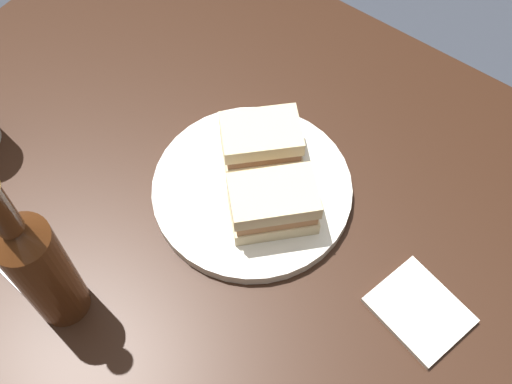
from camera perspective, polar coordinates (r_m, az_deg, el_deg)
name	(u,v)px	position (r m, az deg, el deg)	size (l,w,h in m)	color
ground_plane	(258,366)	(1.51, 0.21, -15.45)	(6.00, 6.00, 0.00)	#333842
dining_table	(259,311)	(1.17, 0.26, -10.70)	(1.15, 0.81, 0.73)	black
plate	(252,189)	(0.84, -0.36, 0.24)	(0.27, 0.27, 0.02)	silver
sandwich_half_left	(274,203)	(0.79, 1.63, -1.00)	(0.13, 0.13, 0.06)	beige
sandwich_half_right	(261,142)	(0.84, 0.45, 4.58)	(0.12, 0.12, 0.06)	beige
potato_wedge_front	(279,200)	(0.81, 2.10, -0.77)	(0.04, 0.02, 0.02)	gold
potato_wedge_middle	(291,203)	(0.81, 3.17, -1.00)	(0.04, 0.02, 0.02)	gold
potato_wedge_back	(277,165)	(0.84, 1.89, 2.46)	(0.04, 0.02, 0.02)	#B77F33
potato_wedge_left_edge	(277,162)	(0.85, 1.91, 2.72)	(0.04, 0.02, 0.02)	#B77F33
cider_bottle	(39,266)	(0.72, -19.06, -6.36)	(0.06, 0.06, 0.28)	#47230F
napkin	(420,310)	(0.80, 14.60, -10.34)	(0.11, 0.09, 0.01)	silver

